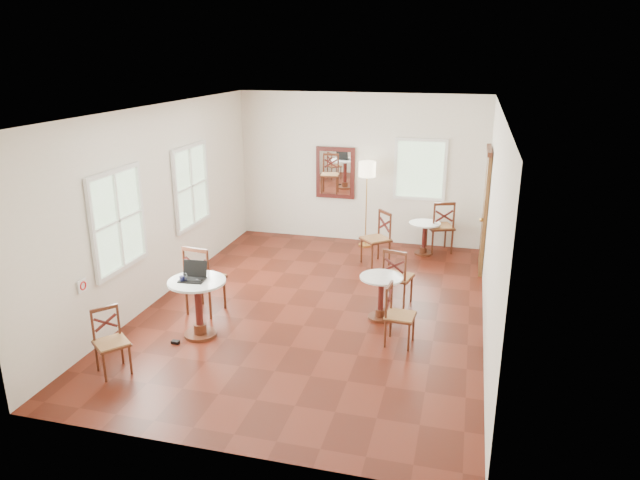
{
  "coord_description": "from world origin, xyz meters",
  "views": [
    {
      "loc": [
        2.13,
        -7.89,
        3.76
      ],
      "look_at": [
        0.0,
        0.3,
        1.0
      ],
      "focal_mm": 32.6,
      "sensor_mm": 36.0,
      "label": 1
    }
  ],
  "objects_px": {
    "chair_near_a": "(204,279)",
    "mouse": "(200,280)",
    "chair_back_b": "(377,238)",
    "navy_mug": "(182,279)",
    "chair_back_a": "(440,226)",
    "cafe_table_near": "(198,302)",
    "cafe_table_mid": "(381,293)",
    "water_glass": "(185,276)",
    "chair_mid_a": "(397,277)",
    "chair_near_b": "(111,342)",
    "cafe_table_back": "(424,235)",
    "chair_mid_b": "(398,315)",
    "power_adapter": "(175,342)",
    "laptop": "(193,275)",
    "floor_lamp": "(367,175)"
  },
  "relations": [
    {
      "from": "chair_back_b",
      "to": "mouse",
      "type": "relative_size",
      "value": 9.67
    },
    {
      "from": "cafe_table_back",
      "to": "chair_back_b",
      "type": "xyz_separation_m",
      "value": [
        -0.8,
        -0.76,
        0.1
      ]
    },
    {
      "from": "cafe_table_back",
      "to": "power_adapter",
      "type": "distance_m",
      "value": 5.39
    },
    {
      "from": "mouse",
      "to": "chair_mid_a",
      "type": "bearing_deg",
      "value": 25.03
    },
    {
      "from": "laptop",
      "to": "chair_mid_a",
      "type": "bearing_deg",
      "value": 29.44
    },
    {
      "from": "mouse",
      "to": "water_glass",
      "type": "height_order",
      "value": "water_glass"
    },
    {
      "from": "cafe_table_back",
      "to": "floor_lamp",
      "type": "relative_size",
      "value": 0.37
    },
    {
      "from": "chair_near_a",
      "to": "mouse",
      "type": "height_order",
      "value": "chair_near_a"
    },
    {
      "from": "cafe_table_back",
      "to": "chair_back_a",
      "type": "bearing_deg",
      "value": 37.48
    },
    {
      "from": "chair_mid_b",
      "to": "navy_mug",
      "type": "distance_m",
      "value": 2.92
    },
    {
      "from": "chair_back_b",
      "to": "cafe_table_back",
      "type": "bearing_deg",
      "value": 91.41
    },
    {
      "from": "cafe_table_mid",
      "to": "navy_mug",
      "type": "height_order",
      "value": "navy_mug"
    },
    {
      "from": "chair_back_b",
      "to": "water_glass",
      "type": "bearing_deg",
      "value": -72.83
    },
    {
      "from": "power_adapter",
      "to": "cafe_table_near",
      "type": "bearing_deg",
      "value": 52.99
    },
    {
      "from": "power_adapter",
      "to": "chair_back_b",
      "type": "bearing_deg",
      "value": 60.65
    },
    {
      "from": "chair_near_b",
      "to": "cafe_table_back",
      "type": "bearing_deg",
      "value": 7.53
    },
    {
      "from": "chair_back_b",
      "to": "navy_mug",
      "type": "height_order",
      "value": "chair_back_b"
    },
    {
      "from": "chair_back_a",
      "to": "chair_back_b",
      "type": "bearing_deg",
      "value": 20.01
    },
    {
      "from": "laptop",
      "to": "floor_lamp",
      "type": "bearing_deg",
      "value": 66.09
    },
    {
      "from": "cafe_table_mid",
      "to": "navy_mug",
      "type": "xyz_separation_m",
      "value": [
        -2.49,
        -1.27,
        0.45
      ]
    },
    {
      "from": "cafe_table_near",
      "to": "cafe_table_mid",
      "type": "distance_m",
      "value": 2.61
    },
    {
      "from": "chair_mid_b",
      "to": "power_adapter",
      "type": "distance_m",
      "value": 3.02
    },
    {
      "from": "laptop",
      "to": "chair_near_a",
      "type": "bearing_deg",
      "value": 102.03
    },
    {
      "from": "chair_near_a",
      "to": "navy_mug",
      "type": "relative_size",
      "value": 10.77
    },
    {
      "from": "chair_back_a",
      "to": "chair_mid_b",
      "type": "bearing_deg",
      "value": 63.64
    },
    {
      "from": "navy_mug",
      "to": "chair_mid_a",
      "type": "bearing_deg",
      "value": 34.64
    },
    {
      "from": "laptop",
      "to": "water_glass",
      "type": "bearing_deg",
      "value": -168.41
    },
    {
      "from": "chair_back_b",
      "to": "power_adapter",
      "type": "distance_m",
      "value": 4.34
    },
    {
      "from": "chair_near_a",
      "to": "laptop",
      "type": "distance_m",
      "value": 0.8
    },
    {
      "from": "chair_mid_a",
      "to": "water_glass",
      "type": "distance_m",
      "value": 3.2
    },
    {
      "from": "floor_lamp",
      "to": "chair_near_b",
      "type": "bearing_deg",
      "value": -110.76
    },
    {
      "from": "cafe_table_back",
      "to": "mouse",
      "type": "bearing_deg",
      "value": -121.9
    },
    {
      "from": "navy_mug",
      "to": "chair_near_a",
      "type": "bearing_deg",
      "value": 97.04
    },
    {
      "from": "chair_near_b",
      "to": "chair_mid_b",
      "type": "distance_m",
      "value": 3.65
    },
    {
      "from": "chair_mid_b",
      "to": "laptop",
      "type": "relative_size",
      "value": 2.38
    },
    {
      "from": "cafe_table_mid",
      "to": "chair_back_a",
      "type": "distance_m",
      "value": 3.33
    },
    {
      "from": "chair_near_a",
      "to": "mouse",
      "type": "xyz_separation_m",
      "value": [
        0.32,
        -0.74,
        0.31
      ]
    },
    {
      "from": "mouse",
      "to": "laptop",
      "type": "bearing_deg",
      "value": 147.31
    },
    {
      "from": "chair_back_b",
      "to": "water_glass",
      "type": "height_order",
      "value": "chair_back_b"
    },
    {
      "from": "laptop",
      "to": "power_adapter",
      "type": "relative_size",
      "value": 3.3
    },
    {
      "from": "chair_mid_a",
      "to": "mouse",
      "type": "relative_size",
      "value": 9.09
    },
    {
      "from": "cafe_table_near",
      "to": "laptop",
      "type": "height_order",
      "value": "laptop"
    },
    {
      "from": "chair_near_a",
      "to": "cafe_table_back",
      "type": "bearing_deg",
      "value": -122.56
    },
    {
      "from": "chair_mid_b",
      "to": "chair_near_a",
      "type": "bearing_deg",
      "value": 89.71
    },
    {
      "from": "chair_near_b",
      "to": "floor_lamp",
      "type": "height_order",
      "value": "floor_lamp"
    },
    {
      "from": "cafe_table_mid",
      "to": "floor_lamp",
      "type": "relative_size",
      "value": 0.39
    },
    {
      "from": "chair_near_a",
      "to": "chair_mid_a",
      "type": "distance_m",
      "value": 2.93
    },
    {
      "from": "cafe_table_back",
      "to": "chair_back_b",
      "type": "bearing_deg",
      "value": -136.53
    },
    {
      "from": "cafe_table_back",
      "to": "mouse",
      "type": "distance_m",
      "value": 5.01
    },
    {
      "from": "laptop",
      "to": "cafe_table_back",
      "type": "bearing_deg",
      "value": 52.37
    }
  ]
}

